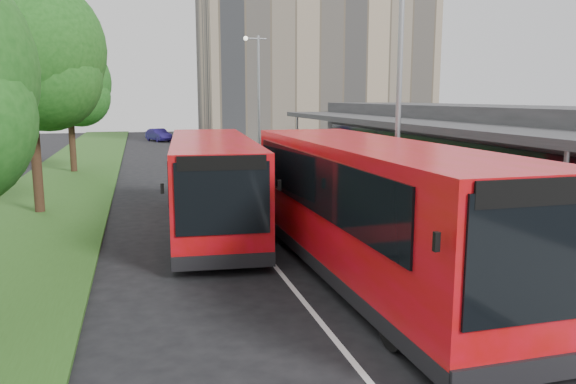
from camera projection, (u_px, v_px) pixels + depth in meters
name	position (u px, v px, depth m)	size (l,w,h in m)	color
ground	(278.00, 270.00, 14.33)	(120.00, 120.00, 0.00)	black
pavement	(294.00, 167.00, 34.90)	(5.00, 80.00, 0.15)	slate
grass_verge	(72.00, 174.00, 31.61)	(5.00, 80.00, 0.10)	#264B18
lane_centre_line	(207.00, 183.00, 28.62)	(0.12, 70.00, 0.01)	silver
kerb_dashes	(255.00, 171.00, 33.27)	(0.12, 56.00, 0.01)	silver
office_block	(313.00, 50.00, 56.39)	(22.00, 12.00, 18.00)	tan
station_building	(476.00, 151.00, 24.36)	(7.70, 26.00, 4.00)	#2B2B2E
tree_mid	(29.00, 60.00, 20.24)	(5.45, 5.45, 8.76)	#312013
tree_far	(69.00, 88.00, 31.80)	(4.69, 4.69, 7.53)	#312013
lamp_post_near	(397.00, 84.00, 16.49)	(1.44, 0.28, 8.00)	gray
lamp_post_far	(257.00, 91.00, 35.55)	(1.44, 0.28, 8.00)	gray
bus_main	(372.00, 210.00, 13.39)	(3.16, 11.68, 3.30)	red
bus_second	(212.00, 183.00, 18.57)	(3.52, 10.84, 3.02)	red
litter_bin	(347.00, 181.00, 25.06)	(0.54, 0.54, 0.97)	#3E2619
bollard	(291.00, 160.00, 32.87)	(0.18, 0.18, 1.14)	gold
car_near	(197.00, 137.00, 51.93)	(1.63, 4.05, 1.38)	#520B1A
car_far	(159.00, 135.00, 55.86)	(1.32, 3.79, 1.25)	navy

